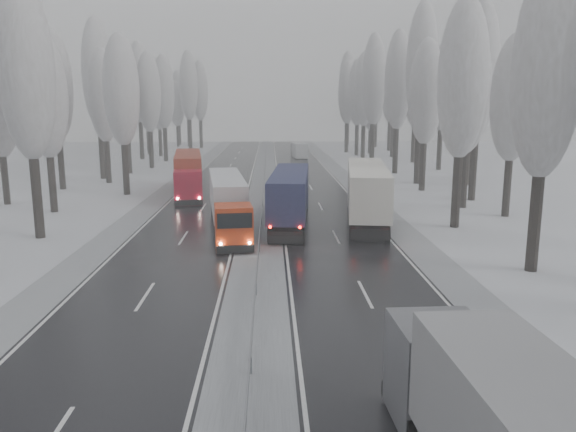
{
  "coord_description": "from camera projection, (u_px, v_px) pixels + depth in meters",
  "views": [
    {
      "loc": [
        0.7,
        -13.59,
        8.9
      ],
      "look_at": [
        1.82,
        20.5,
        2.2
      ],
      "focal_mm": 35.0,
      "sensor_mm": 36.0,
      "label": 1
    }
  ],
  "objects": [
    {
      "name": "tree_26",
      "position": [
        398.0,
        81.0,
        73.34
      ],
      "size": [
        3.6,
        3.6,
        18.78
      ],
      "color": "black",
      "rests_on": "ground"
    },
    {
      "name": "tree_32",
      "position": [
        358.0,
        93.0,
        100.89
      ],
      "size": [
        3.6,
        3.6,
        17.33
      ],
      "color": "black",
      "rests_on": "ground"
    },
    {
      "name": "tree_77",
      "position": [
        177.0,
        104.0,
        123.16
      ],
      "size": [
        3.6,
        3.6,
        14.32
      ],
      "color": "black",
      "rests_on": "ground"
    },
    {
      "name": "carriageway_right",
      "position": [
        327.0,
        220.0,
        44.61
      ],
      "size": [
        7.5,
        200.0,
        0.03
      ],
      "primitive_type": "cube",
      "color": "black",
      "rests_on": "ground"
    },
    {
      "name": "tree_60",
      "position": [
        45.0,
        97.0,
        46.15
      ],
      "size": [
        3.6,
        3.6,
        14.84
      ],
      "color": "black",
      "rests_on": "ground"
    },
    {
      "name": "shoulder_right",
      "position": [
        389.0,
        219.0,
        44.77
      ],
      "size": [
        2.4,
        200.0,
        0.04
      ],
      "primitive_type": "cube",
      "color": "#A7ABB0",
      "rests_on": "ground"
    },
    {
      "name": "tree_58",
      "position": [
        26.0,
        72.0,
        36.49
      ],
      "size": [
        3.6,
        3.6,
        17.21
      ],
      "color": "black",
      "rests_on": "ground"
    },
    {
      "name": "tree_36",
      "position": [
        347.0,
        86.0,
        117.17
      ],
      "size": [
        3.6,
        3.6,
        20.23
      ],
      "color": "black",
      "rests_on": "ground"
    },
    {
      "name": "tree_63",
      "position": [
        55.0,
        87.0,
        59.03
      ],
      "size": [
        3.6,
        3.6,
        16.88
      ],
      "color": "black",
      "rests_on": "ground"
    },
    {
      "name": "tree_29",
      "position": [
        416.0,
        88.0,
        88.02
      ],
      "size": [
        3.6,
        3.6,
        18.11
      ],
      "color": "black",
      "rests_on": "ground"
    },
    {
      "name": "tree_75",
      "position": [
        146.0,
        90.0,
        113.28
      ],
      "size": [
        3.6,
        3.6,
        18.6
      ],
      "color": "black",
      "rests_on": "ground"
    },
    {
      "name": "carriageway_left",
      "position": [
        195.0,
        221.0,
        44.27
      ],
      "size": [
        7.5,
        200.0,
        0.03
      ],
      "primitive_type": "cube",
      "color": "black",
      "rests_on": "ground"
    },
    {
      "name": "tree_31",
      "position": [
        394.0,
        88.0,
        97.49
      ],
      "size": [
        3.6,
        3.6,
        18.58
      ],
      "color": "black",
      "rests_on": "ground"
    },
    {
      "name": "truck_cream_box",
      "position": [
        366.0,
        189.0,
        43.48
      ],
      "size": [
        4.94,
        17.54,
        4.46
      ],
      "rotation": [
        0.0,
        0.0,
        -0.13
      ],
      "color": "#B6B3A1",
      "rests_on": "ground"
    },
    {
      "name": "tree_35",
      "position": [
        391.0,
        91.0,
        111.94
      ],
      "size": [
        3.6,
        3.6,
        18.25
      ],
      "color": "black",
      "rests_on": "ground"
    },
    {
      "name": "tree_22",
      "position": [
        426.0,
        93.0,
        58.32
      ],
      "size": [
        3.6,
        3.6,
        15.86
      ],
      "color": "black",
      "rests_on": "ground"
    },
    {
      "name": "box_truck_distant",
      "position": [
        299.0,
        150.0,
        97.44
      ],
      "size": [
        2.69,
        7.16,
        2.62
      ],
      "rotation": [
        0.0,
        0.0,
        0.08
      ],
      "color": "silver",
      "rests_on": "ground"
    },
    {
      "name": "tree_18",
      "position": [
        463.0,
        80.0,
        39.94
      ],
      "size": [
        3.6,
        3.6,
        16.58
      ],
      "color": "black",
      "rests_on": "ground"
    },
    {
      "name": "tree_64",
      "position": [
        104.0,
        97.0,
        64.22
      ],
      "size": [
        3.6,
        3.6,
        15.42
      ],
      "color": "black",
      "rests_on": "ground"
    },
    {
      "name": "tree_66",
      "position": [
        126.0,
        99.0,
        73.69
      ],
      "size": [
        3.6,
        3.6,
        15.23
      ],
      "color": "black",
      "rests_on": "ground"
    },
    {
      "name": "tree_23",
      "position": [
        471.0,
        107.0,
        62.73
      ],
      "size": [
        3.6,
        3.6,
        13.55
      ],
      "color": "black",
      "rests_on": "ground"
    },
    {
      "name": "tree_37",
      "position": [
        377.0,
        98.0,
        121.79
      ],
      "size": [
        3.6,
        3.6,
        16.37
      ],
      "color": "black",
      "rests_on": "ground"
    },
    {
      "name": "tree_34",
      "position": [
        347.0,
        93.0,
        107.8
      ],
      "size": [
        3.6,
        3.6,
        17.63
      ],
      "color": "black",
      "rests_on": "ground"
    },
    {
      "name": "tree_19",
      "position": [
        514.0,
        99.0,
        44.29
      ],
      "size": [
        3.6,
        3.6,
        14.57
      ],
      "color": "black",
      "rests_on": "ground"
    },
    {
      "name": "tree_71",
      "position": [
        139.0,
        83.0,
        93.5
      ],
      "size": [
        3.6,
        3.6,
        19.61
      ],
      "color": "black",
      "rests_on": "ground"
    },
    {
      "name": "tree_24",
      "position": [
        422.0,
        67.0,
        63.09
      ],
      "size": [
        3.6,
        3.6,
        20.49
      ],
      "color": "black",
      "rests_on": "ground"
    },
    {
      "name": "tree_65",
      "position": [
        97.0,
        75.0,
        67.58
      ],
      "size": [
        3.6,
        3.6,
        19.48
      ],
      "color": "black",
      "rests_on": "ground"
    },
    {
      "name": "tree_27",
      "position": [
        443.0,
        88.0,
        77.64
      ],
      "size": [
        3.6,
        3.6,
        17.62
      ],
      "color": "black",
      "rests_on": "ground"
    },
    {
      "name": "tree_39",
      "position": [
        358.0,
        99.0,
        132.1
      ],
      "size": [
        3.6,
        3.6,
        16.19
      ],
      "color": "black",
      "rests_on": "ground"
    },
    {
      "name": "median_guardrail",
      "position": [
        261.0,
        213.0,
        44.32
      ],
      "size": [
        0.12,
        200.0,
        0.76
      ],
      "color": "slate",
      "rests_on": "ground"
    },
    {
      "name": "shoulder_left",
      "position": [
        132.0,
        221.0,
        44.11
      ],
      "size": [
        2.4,
        200.0,
        0.04
      ],
      "primitive_type": "cube",
      "color": "#A7ABB0",
      "rests_on": "ground"
    },
    {
      "name": "tree_20",
      "position": [
        469.0,
        91.0,
        48.13
      ],
      "size": [
        3.6,
        3.6,
        15.71
      ],
      "color": "black",
      "rests_on": "ground"
    },
    {
      "name": "tree_38",
      "position": [
        348.0,
        94.0,
        127.87
      ],
      "size": [
        3.6,
        3.6,
        17.97
      ],
      "color": "black",
      "rests_on": "ground"
    },
    {
      "name": "truck_red_white",
      "position": [
        228.0,
        199.0,
        41.26
      ],
      "size": [
        4.08,
        14.74,
        3.75
      ],
      "rotation": [
        0.0,
        0.0,
        0.13
      ],
      "color": "red",
      "rests_on": "ground"
    },
    {
      "name": "tree_21",
      "position": [
        479.0,
        72.0,
        51.77
      ],
      "size": [
        3.6,
        3.6,
        18.62
      ],
      "color": "black",
      "rests_on": "ground"
    },
    {
      "name": "tree_67",
      "position": [
        123.0,
        90.0,
        77.34
      ],
      "size": [
        3.6,
        3.6,
        17.09
      ],
      "color": "black",
      "rests_on": "ground"
    },
    {
      "name": "tree_76",
      "position": [
        200.0,
        91.0,
        118.89
      ],
      "size": [
        3.6,
        3.6,
        18.55
      ],
      "color": "black",
      "rests_on": "ground"
    },
    {
      "name": "tree_70",
      "position": [
        163.0,
        93.0,
        90.04
      ],
      "size": [
        3.6,
        3.6,
        17.09
      ],
      "color": "black",
      "rests_on": "ground"
    },
    {
      "name": "tree_62",
      "position": [
        121.0,
        91.0,
        55.47
      ],
      "size": [
        3.6,
        3.6,
        16.04
      ],
      "color": "black",
      "rests_on": "ground"
    },
    {
      "name": "tree_33",
      "position": [
        371.0,
        104.0,
        105.29
      ],
      "size": [
        3.6,
        3.6,
        14.33
      ],
      "color": "black",
      "rests_on": "ground"
    },
    {
      "name": "tree_28",
      "position": [
        374.0,
        81.0,
        83.68
      ],
      "size": [
        3.6,
        3.6,
        19.62
      ],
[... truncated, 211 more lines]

